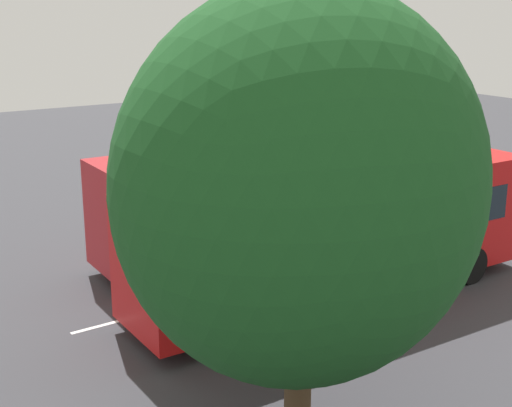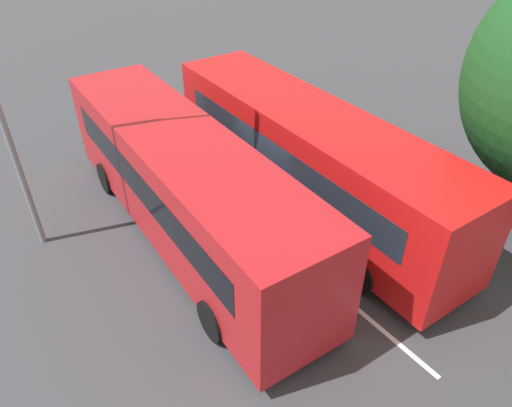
% 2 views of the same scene
% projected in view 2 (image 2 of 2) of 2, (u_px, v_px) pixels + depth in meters
% --- Properties ---
extents(ground_plane, '(68.50, 68.50, 0.00)m').
position_uv_depth(ground_plane, '(244.00, 214.00, 14.22)').
color(ground_plane, '#38383D').
extents(bus_far_left, '(10.86, 2.59, 3.14)m').
position_uv_depth(bus_far_left, '(308.00, 156.00, 13.59)').
color(bus_far_left, red).
rests_on(bus_far_left, ground).
extents(bus_center_left, '(10.88, 2.67, 3.14)m').
position_uv_depth(bus_center_left, '(184.00, 183.00, 12.44)').
color(bus_center_left, '#AD191E').
rests_on(bus_center_left, ground).
extents(pedestrian, '(0.43, 0.43, 1.72)m').
position_uv_depth(pedestrian, '(163.00, 100.00, 18.56)').
color(pedestrian, '#232833').
rests_on(pedestrian, ground).
extents(lane_stripe_outer_left, '(13.90, 0.65, 0.01)m').
position_uv_depth(lane_stripe_outer_left, '(244.00, 214.00, 14.22)').
color(lane_stripe_outer_left, silver).
rests_on(lane_stripe_outer_left, ground).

